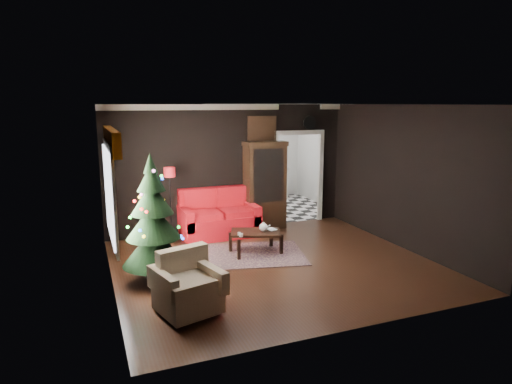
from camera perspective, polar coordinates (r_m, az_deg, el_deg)
name	(u,v)px	position (r m, az deg, el deg)	size (l,w,h in m)	color
floor	(274,264)	(8.06, 2.37, -9.22)	(5.50, 5.50, 0.00)	black
ceiling	(276,105)	(7.55, 2.55, 11.10)	(5.50, 5.50, 0.00)	white
wall_back	(230,168)	(9.99, -3.36, 3.08)	(5.50, 5.50, 0.00)	black
wall_front	(359,223)	(5.55, 12.98, -3.87)	(5.50, 5.50, 0.00)	black
wall_left	(108,200)	(7.06, -18.43, -0.94)	(5.50, 5.50, 0.00)	black
wall_right	(404,178)	(9.14, 18.43, 1.74)	(5.50, 5.50, 0.00)	black
doorway	(298,179)	(10.69, 5.35, 1.69)	(1.10, 0.10, 2.10)	silver
left_window	(109,194)	(7.24, -18.23, -0.22)	(0.05, 1.60, 1.40)	white
valance	(111,140)	(7.14, -17.99, 6.29)	(0.12, 2.10, 0.35)	#793403
kitchen_floor	(272,208)	(12.23, 2.10, -2.06)	(3.00, 3.00, 0.00)	white
kitchen_window	(253,142)	(13.29, -0.36, 6.44)	(0.70, 0.06, 0.70)	white
rug	(251,255)	(8.53, -0.67, -8.00)	(1.99, 1.45, 0.01)	#46353F
loveseat	(219,213)	(9.63, -4.73, -2.72)	(1.70, 0.90, 1.00)	maroon
curio_cabinet	(265,187)	(10.11, 1.11, 0.61)	(0.90, 0.45, 1.90)	black
floor_lamp	(171,203)	(9.24, -10.85, -1.37)	(0.25, 0.25, 1.46)	black
christmas_tree	(153,218)	(7.20, -13.05, -3.27)	(1.01, 1.01, 1.93)	black
armchair	(187,282)	(6.18, -8.75, -11.33)	(0.78, 0.78, 0.80)	#C1B18D
coffee_table	(256,242)	(8.57, -0.05, -6.39)	(0.93, 0.56, 0.42)	#37200D
teapot	(263,227)	(8.46, 0.96, -4.51)	(0.19, 0.19, 0.18)	white
cup_a	(239,234)	(8.27, -2.16, -5.34)	(0.06, 0.06, 0.05)	silver
cup_b	(241,235)	(8.18, -1.91, -5.52)	(0.07, 0.07, 0.06)	white
book	(268,225)	(8.55, 1.53, -4.23)	(0.16, 0.02, 0.21)	gray
wall_clock	(309,122)	(10.62, 6.83, 8.82)	(0.32, 0.32, 0.06)	white
painting	(262,129)	(10.12, 0.74, 8.04)	(0.62, 0.05, 0.52)	tan
kitchen_counter	(256,185)	(13.22, 0.04, 0.95)	(1.80, 0.60, 0.90)	silver
kitchen_table	(267,198)	(11.76, 1.36, -0.73)	(0.70, 0.70, 0.75)	brown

